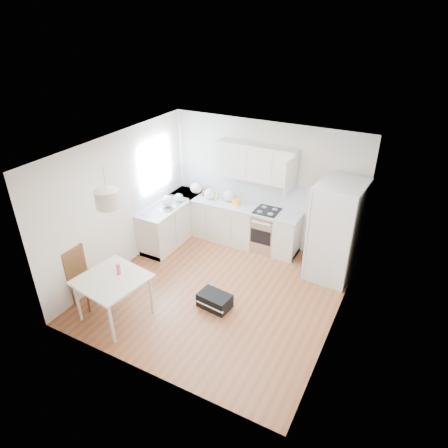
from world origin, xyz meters
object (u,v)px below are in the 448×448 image
Objects in this scene: refrigerator at (337,231)px; gym_bag at (215,301)px; dining_table at (112,283)px; dining_chair at (86,278)px.

refrigerator is 3.46× the size of gym_bag.
refrigerator is at bearing 53.96° from dining_table.
gym_bag is (-1.55, -1.93, -0.84)m from refrigerator.
refrigerator reaches higher than gym_bag.
dining_chair reaches higher than dining_table.
dining_table reaches higher than gym_bag.
dining_chair is (-0.67, 0.06, -0.18)m from dining_table.
dining_chair is 1.89× the size of gym_bag.
dining_table is 2.05× the size of gym_bag.
refrigerator is 4.60m from dining_chair.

